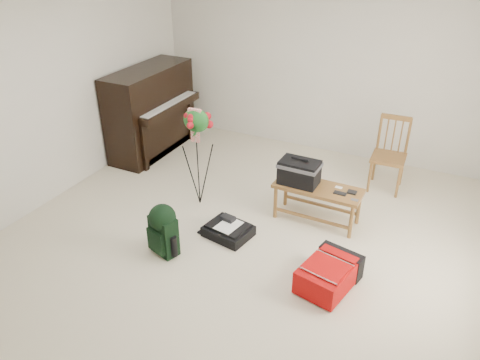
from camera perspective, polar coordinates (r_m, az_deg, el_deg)
The scene contains 10 objects.
floor at distance 5.07m, azimuth -0.47°, elevation -7.97°, with size 5.00×5.50×0.01m, color beige.
wall_back at distance 6.86m, azimuth 10.15°, elevation 13.38°, with size 5.00×0.04×2.50m, color beige.
wall_left at distance 5.92m, azimuth -22.99°, elevation 9.02°, with size 0.04×5.50×2.50m, color beige.
piano at distance 7.02m, azimuth -10.73°, elevation 8.09°, with size 0.71×1.50×1.25m.
bench at distance 5.29m, azimuth 7.94°, elevation 0.35°, with size 0.99×0.41×0.76m.
dining_chair at distance 6.20m, azimuth 17.75°, elevation 2.89°, with size 0.43×0.43×0.95m.
red_suitcase at distance 4.60m, azimuth 10.92°, elevation -10.88°, with size 0.54×0.70×0.27m.
black_duffel at distance 5.17m, azimuth -1.44°, elevation -6.10°, with size 0.54×0.46×0.20m.
green_backpack at distance 4.85m, azimuth -9.37°, elevation -5.72°, with size 0.33×0.30×0.57m.
flower_stand at distance 5.51m, azimuth -5.15°, elevation 2.70°, with size 0.43×0.43×1.26m.
Camera 1 is at (1.83, -3.61, 3.05)m, focal length 35.00 mm.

